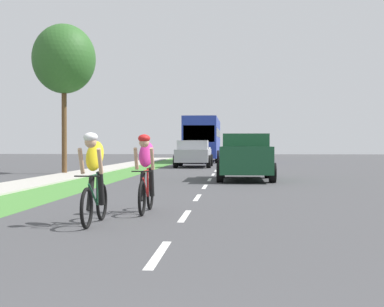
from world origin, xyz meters
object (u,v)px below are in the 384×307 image
(cyclist_trailing, at_px, (146,173))
(suv_dark_green, at_px, (245,156))
(cyclist_lead, at_px, (94,177))
(pickup_silver, at_px, (194,154))
(bus_blue, at_px, (203,137))
(street_tree_near, at_px, (64,59))

(cyclist_trailing, distance_m, suv_dark_green, 10.86)
(cyclist_lead, distance_m, pickup_silver, 24.79)
(cyclist_lead, xyz_separation_m, pickup_silver, (-0.06, 24.79, 0.02))
(bus_blue, xyz_separation_m, street_tree_near, (-5.52, -19.66, 3.43))
(cyclist_trailing, bearing_deg, street_tree_near, 113.05)
(cyclist_trailing, height_order, street_tree_near, street_tree_near)
(street_tree_near, bearing_deg, bus_blue, 74.32)
(bus_blue, bearing_deg, suv_dark_green, -82.93)
(cyclist_lead, height_order, cyclist_trailing, same)
(street_tree_near, bearing_deg, cyclist_lead, -71.07)
(cyclist_trailing, height_order, suv_dark_green, suv_dark_green)
(pickup_silver, relative_size, street_tree_near, 0.72)
(cyclist_lead, xyz_separation_m, bus_blue, (-0.08, 36.00, 1.17))
(cyclist_lead, height_order, suv_dark_green, suv_dark_green)
(cyclist_lead, xyz_separation_m, suv_dark_green, (2.85, 12.33, 0.14))
(cyclist_trailing, distance_m, pickup_silver, 23.11)
(cyclist_trailing, xyz_separation_m, bus_blue, (-0.71, 34.30, 1.17))
(suv_dark_green, relative_size, pickup_silver, 0.92)
(pickup_silver, xyz_separation_m, bus_blue, (-0.03, 11.21, 1.15))
(cyclist_lead, bearing_deg, pickup_silver, 90.13)
(suv_dark_green, height_order, bus_blue, bus_blue)
(cyclist_lead, bearing_deg, suv_dark_green, 76.97)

